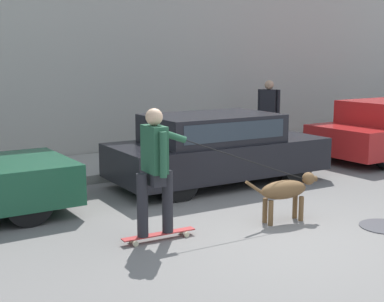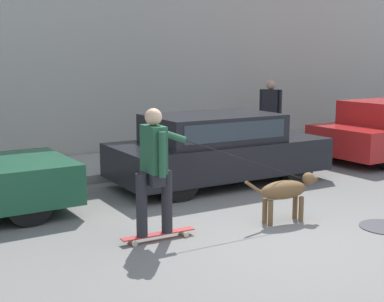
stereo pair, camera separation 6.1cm
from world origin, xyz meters
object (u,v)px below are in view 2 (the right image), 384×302
Objects in this scene: dog at (286,191)px; pedestrian_with_bag at (271,111)px; skateboarder at (155,166)px; parked_car_1 at (218,149)px.

dog is 0.73× the size of pedestrian_with_bag.
skateboarder is 1.72× the size of pedestrian_with_bag.
pedestrian_with_bag is (2.66, 1.75, 0.41)m from parked_car_1.
pedestrian_with_bag reaches higher than skateboarder.
parked_car_1 is 3.40× the size of dog.
parked_car_1 is 2.46m from dog.
dog is 1.99m from skateboarder.
skateboarder is (-2.38, -2.18, 0.31)m from parked_car_1.
dog is at bearing 21.00° from pedestrian_with_bag.
parked_car_1 is at bearing 44.73° from skateboarder.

